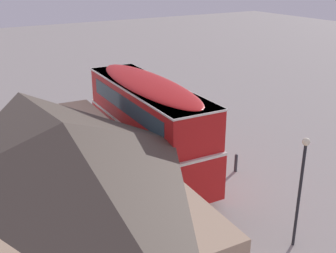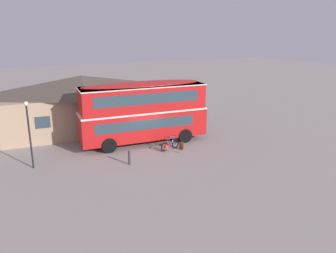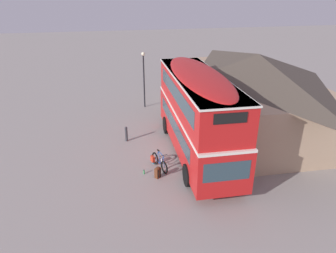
{
  "view_description": "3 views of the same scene",
  "coord_description": "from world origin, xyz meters",
  "px_view_note": "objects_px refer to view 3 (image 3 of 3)",
  "views": [
    {
      "loc": [
        -16.7,
        9.62,
        9.85
      ],
      "look_at": [
        2.24,
        -1.69,
        1.33
      ],
      "focal_mm": 44.47,
      "sensor_mm": 36.0,
      "label": 1
    },
    {
      "loc": [
        -8.36,
        -23.27,
        8.78
      ],
      "look_at": [
        1.55,
        -1.33,
        1.68
      ],
      "focal_mm": 36.45,
      "sensor_mm": 36.0,
      "label": 2
    },
    {
      "loc": [
        15.12,
        -4.29,
        8.61
      ],
      "look_at": [
        -0.56,
        -0.84,
        1.42
      ],
      "focal_mm": 32.61,
      "sensor_mm": 36.0,
      "label": 3
    }
  ],
  "objects_px": {
    "touring_bicycle": "(159,162)",
    "kerb_bollard": "(126,134)",
    "backpack_on_ground": "(158,172)",
    "water_bottle_green_metal": "(144,172)",
    "water_bottle_blue_sports": "(153,162)",
    "street_lamp": "(144,74)",
    "double_decker_bus": "(197,110)"
  },
  "relations": [
    {
      "from": "touring_bicycle",
      "to": "kerb_bollard",
      "type": "bearing_deg",
      "value": -159.01
    },
    {
      "from": "backpack_on_ground",
      "to": "kerb_bollard",
      "type": "relative_size",
      "value": 0.6
    },
    {
      "from": "water_bottle_green_metal",
      "to": "water_bottle_blue_sports",
      "type": "relative_size",
      "value": 0.97
    },
    {
      "from": "touring_bicycle",
      "to": "water_bottle_blue_sports",
      "type": "distance_m",
      "value": 0.58
    },
    {
      "from": "touring_bicycle",
      "to": "backpack_on_ground",
      "type": "bearing_deg",
      "value": -14.28
    },
    {
      "from": "water_bottle_green_metal",
      "to": "water_bottle_blue_sports",
      "type": "height_order",
      "value": "water_bottle_blue_sports"
    },
    {
      "from": "backpack_on_ground",
      "to": "water_bottle_green_metal",
      "type": "bearing_deg",
      "value": -126.97
    },
    {
      "from": "water_bottle_blue_sports",
      "to": "street_lamp",
      "type": "relative_size",
      "value": 0.06
    },
    {
      "from": "backpack_on_ground",
      "to": "water_bottle_blue_sports",
      "type": "bearing_deg",
      "value": 179.79
    },
    {
      "from": "double_decker_bus",
      "to": "water_bottle_blue_sports",
      "type": "height_order",
      "value": "double_decker_bus"
    },
    {
      "from": "touring_bicycle",
      "to": "water_bottle_green_metal",
      "type": "relative_size",
      "value": 7.09
    },
    {
      "from": "backpack_on_ground",
      "to": "water_bottle_blue_sports",
      "type": "distance_m",
      "value": 1.35
    },
    {
      "from": "water_bottle_blue_sports",
      "to": "water_bottle_green_metal",
      "type": "bearing_deg",
      "value": -35.93
    },
    {
      "from": "water_bottle_blue_sports",
      "to": "kerb_bollard",
      "type": "bearing_deg",
      "value": -159.55
    },
    {
      "from": "touring_bicycle",
      "to": "water_bottle_green_metal",
      "type": "bearing_deg",
      "value": -64.95
    },
    {
      "from": "double_decker_bus",
      "to": "water_bottle_green_metal",
      "type": "height_order",
      "value": "double_decker_bus"
    },
    {
      "from": "water_bottle_blue_sports",
      "to": "street_lamp",
      "type": "distance_m",
      "value": 9.32
    },
    {
      "from": "double_decker_bus",
      "to": "backpack_on_ground",
      "type": "bearing_deg",
      "value": -52.25
    },
    {
      "from": "touring_bicycle",
      "to": "kerb_bollard",
      "type": "distance_m",
      "value": 3.81
    },
    {
      "from": "backpack_on_ground",
      "to": "water_bottle_blue_sports",
      "type": "height_order",
      "value": "backpack_on_ground"
    },
    {
      "from": "water_bottle_blue_sports",
      "to": "touring_bicycle",
      "type": "bearing_deg",
      "value": 24.44
    },
    {
      "from": "water_bottle_green_metal",
      "to": "water_bottle_blue_sports",
      "type": "bearing_deg",
      "value": 144.07
    },
    {
      "from": "touring_bicycle",
      "to": "water_bottle_green_metal",
      "type": "distance_m",
      "value": 0.97
    },
    {
      "from": "touring_bicycle",
      "to": "street_lamp",
      "type": "distance_m",
      "value": 9.69
    },
    {
      "from": "double_decker_bus",
      "to": "water_bottle_green_metal",
      "type": "bearing_deg",
      "value": -64.48
    },
    {
      "from": "street_lamp",
      "to": "kerb_bollard",
      "type": "height_order",
      "value": "street_lamp"
    },
    {
      "from": "water_bottle_green_metal",
      "to": "kerb_bollard",
      "type": "height_order",
      "value": "kerb_bollard"
    },
    {
      "from": "water_bottle_blue_sports",
      "to": "kerb_bollard",
      "type": "relative_size",
      "value": 0.25
    },
    {
      "from": "double_decker_bus",
      "to": "kerb_bollard",
      "type": "relative_size",
      "value": 10.11
    },
    {
      "from": "kerb_bollard",
      "to": "double_decker_bus",
      "type": "bearing_deg",
      "value": 57.11
    },
    {
      "from": "backpack_on_ground",
      "to": "water_bottle_blue_sports",
      "type": "xyz_separation_m",
      "value": [
        -1.34,
        0.0,
        -0.19
      ]
    },
    {
      "from": "backpack_on_ground",
      "to": "street_lamp",
      "type": "distance_m",
      "value": 10.56
    }
  ]
}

